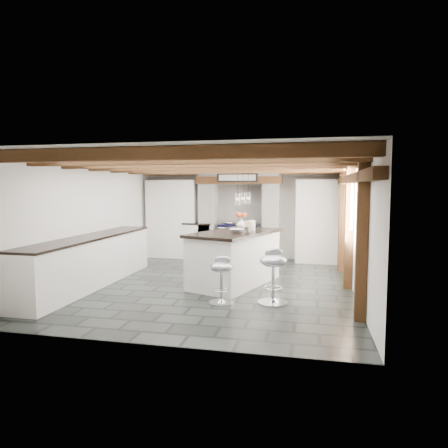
% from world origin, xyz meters
% --- Properties ---
extents(ground, '(6.00, 6.00, 0.00)m').
position_xyz_m(ground, '(0.00, 0.00, 0.00)').
color(ground, black).
rests_on(ground, ground).
extents(room_shell, '(6.00, 6.03, 6.00)m').
position_xyz_m(room_shell, '(-0.61, 1.42, 1.07)').
color(room_shell, silver).
rests_on(room_shell, ground).
extents(range_cooker, '(1.00, 0.63, 0.99)m').
position_xyz_m(range_cooker, '(0.00, 2.68, 0.47)').
color(range_cooker, black).
rests_on(range_cooker, ground).
extents(kitchen_island, '(1.64, 2.24, 1.32)m').
position_xyz_m(kitchen_island, '(0.38, 0.10, 0.51)').
color(kitchen_island, white).
rests_on(kitchen_island, ground).
extents(bar_stool_near, '(0.56, 0.56, 0.87)m').
position_xyz_m(bar_stool_near, '(1.19, -1.05, 0.54)').
color(bar_stool_near, silver).
rests_on(bar_stool_near, ground).
extents(bar_stool_far, '(0.45, 0.45, 0.74)m').
position_xyz_m(bar_stool_far, '(0.40, -1.21, 0.46)').
color(bar_stool_far, silver).
rests_on(bar_stool_far, ground).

